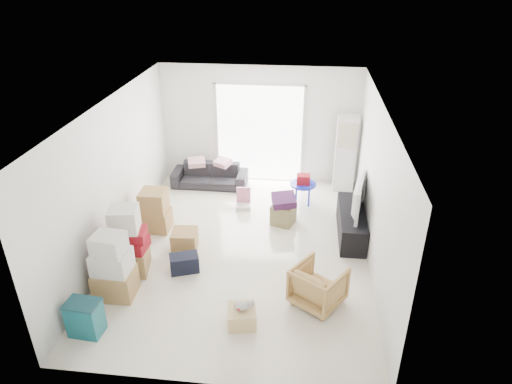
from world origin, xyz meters
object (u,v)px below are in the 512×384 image
object	(u,v)px
armchair	(318,284)
ottoman	(283,214)
ac_tower	(345,154)
kids_table	(303,183)
television	(353,208)
wood_crate	(242,316)
storage_bins	(85,318)
sofa	(210,172)
tv_console	(351,223)

from	to	relation	value
armchair	ottoman	xyz separation A→B (m)	(-0.66, 2.31, -0.15)
ac_tower	kids_table	size ratio (longest dim) A/B	2.59
ottoman	kids_table	xyz separation A→B (m)	(0.36, 0.88, 0.28)
television	ottoman	distance (m)	1.40
armchair	kids_table	world-z (taller)	armchair
wood_crate	ottoman	bearing A→B (deg)	81.51
storage_bins	ottoman	bearing A→B (deg)	52.02
ac_tower	storage_bins	distance (m)	6.32
television	kids_table	world-z (taller)	kids_table
sofa	wood_crate	bearing A→B (deg)	-72.76
ac_tower	tv_console	size ratio (longest dim) A/B	1.12
ottoman	wood_crate	xyz separation A→B (m)	(-0.43, -2.90, -0.07)
ac_tower	ottoman	bearing A→B (deg)	-127.23
sofa	kids_table	xyz separation A→B (m)	(2.16, -0.63, 0.15)
tv_console	ottoman	world-z (taller)	tv_console
ac_tower	ottoman	xyz separation A→B (m)	(-1.26, -1.66, -0.67)
ottoman	sofa	bearing A→B (deg)	140.04
sofa	ottoman	xyz separation A→B (m)	(1.80, -1.51, -0.13)
television	storage_bins	xyz separation A→B (m)	(-3.90, -3.02, -0.32)
ac_tower	tv_console	xyz separation A→B (m)	(0.05, -1.95, -0.61)
storage_bins	armchair	bearing A→B (deg)	17.23
kids_table	wood_crate	bearing A→B (deg)	-101.90
tv_console	ottoman	bearing A→B (deg)	167.27
tv_console	armchair	bearing A→B (deg)	-107.74
tv_console	television	distance (m)	0.33
ac_tower	sofa	bearing A→B (deg)	-177.19
storage_bins	wood_crate	world-z (taller)	storage_bins
ac_tower	sofa	xyz separation A→B (m)	(-3.06, -0.15, -0.54)
sofa	armchair	world-z (taller)	armchair
armchair	ottoman	bearing A→B (deg)	-39.97
tv_console	television	size ratio (longest dim) A/B	1.42
sofa	kids_table	bearing A→B (deg)	-16.29
tv_console	ottoman	size ratio (longest dim) A/B	3.78
ottoman	kids_table	bearing A→B (deg)	67.50
ac_tower	ottoman	distance (m)	2.19
television	storage_bins	size ratio (longest dim) A/B	2.03
kids_table	wood_crate	distance (m)	3.87
ac_tower	television	xyz separation A→B (m)	(0.05, -1.95, -0.28)
wood_crate	ac_tower	bearing A→B (deg)	69.62
sofa	armchair	distance (m)	4.54
ottoman	wood_crate	size ratio (longest dim) A/B	1.03
storage_bins	wood_crate	xyz separation A→B (m)	(2.16, 0.42, -0.14)
television	storage_bins	world-z (taller)	television
armchair	ottoman	world-z (taller)	armchair
armchair	storage_bins	xyz separation A→B (m)	(-3.26, -1.01, -0.09)
wood_crate	armchair	bearing A→B (deg)	28.19
armchair	kids_table	size ratio (longest dim) A/B	1.06
storage_bins	tv_console	bearing A→B (deg)	37.78
ac_tower	ottoman	world-z (taller)	ac_tower
tv_console	television	world-z (taller)	television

